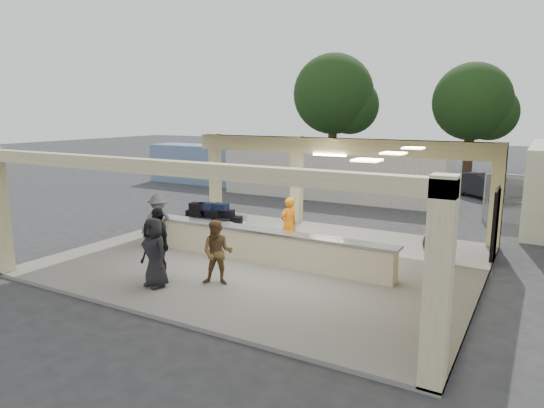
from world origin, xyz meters
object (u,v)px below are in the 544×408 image
Objects in this scene: passenger_a at (217,253)px; passenger_d at (154,253)px; passenger_c at (159,222)px; baggage_counter at (262,245)px; drum_fan at (439,244)px; luggage_cart at (210,219)px; baggage_handler at (289,224)px; passenger_b at (159,243)px; container_white at (332,174)px; car_dark at (487,186)px; container_blue at (217,165)px.

passenger_a is 0.94× the size of passenger_d.
passenger_c reaches higher than passenger_a.
drum_fan reaches higher than baggage_counter.
baggage_counter is 4.57× the size of passenger_c.
drum_fan is at bearing 28.09° from baggage_counter.
luggage_cart is at bearing 121.30° from passenger_d.
baggage_handler reaches higher than drum_fan.
passenger_c is (-3.71, -1.89, 0.03)m from baggage_handler.
passenger_c reaches higher than baggage_handler.
container_white is at bearing 122.45° from passenger_b.
passenger_d is at bearing -168.44° from passenger_a.
passenger_a is 18.20m from car_dark.
baggage_counter is 2.04× the size of car_dark.
baggage_handler is 0.90× the size of passenger_b.
passenger_a is at bearing 23.84° from baggage_handler.
car_dark is (4.50, 15.42, 0.08)m from baggage_counter.
passenger_c reaches higher than baggage_counter.
baggage_counter is 3.40m from passenger_d.
drum_fan is 11.62m from container_white.
container_white reaches higher than car_dark.
baggage_handler is at bearing -154.99° from car_dark.
luggage_cart is 1.26× the size of passenger_b.
passenger_c is (-3.54, -0.50, 0.41)m from baggage_counter.
baggage_handler reaches higher than car_dark.
passenger_d is at bearing -82.12° from luggage_cart.
container_blue reaches higher than passenger_a.
container_blue is at bearing 172.20° from container_white.
passenger_d is 0.44× the size of car_dark.
passenger_d reaches higher than car_dark.
baggage_counter is at bearing 86.93° from passenger_b.
baggage_counter is 4.25× the size of passenger_b.
passenger_b is (-1.60, -2.61, 0.48)m from baggage_counter.
car_dark reaches higher than drum_fan.
baggage_counter is 4.74× the size of baggage_handler.
car_dark is (7.36, 14.13, -0.15)m from luggage_cart.
passenger_c is 17.84m from car_dark.
luggage_cart reaches higher than baggage_counter.
baggage_handler is at bearing 94.56° from passenger_b.
passenger_a is (-0.16, -3.61, -0.02)m from baggage_handler.
passenger_a reaches higher than drum_fan.
baggage_counter is 3.37× the size of luggage_cart.
container_white is at bearing 76.99° from passenger_a.
container_white reaches higher than luggage_cart.
passenger_c is (-1.95, 2.11, -0.07)m from passenger_b.
luggage_cart is at bearing -61.64° from baggage_handler.
passenger_d is at bearing -108.06° from passenger_c.
passenger_d is at bearing -112.14° from baggage_counter.
container_blue is at bearing 112.96° from luggage_cart.
container_blue is (-10.79, 14.88, 0.26)m from passenger_a.
passenger_a is at bearing -79.20° from container_white.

